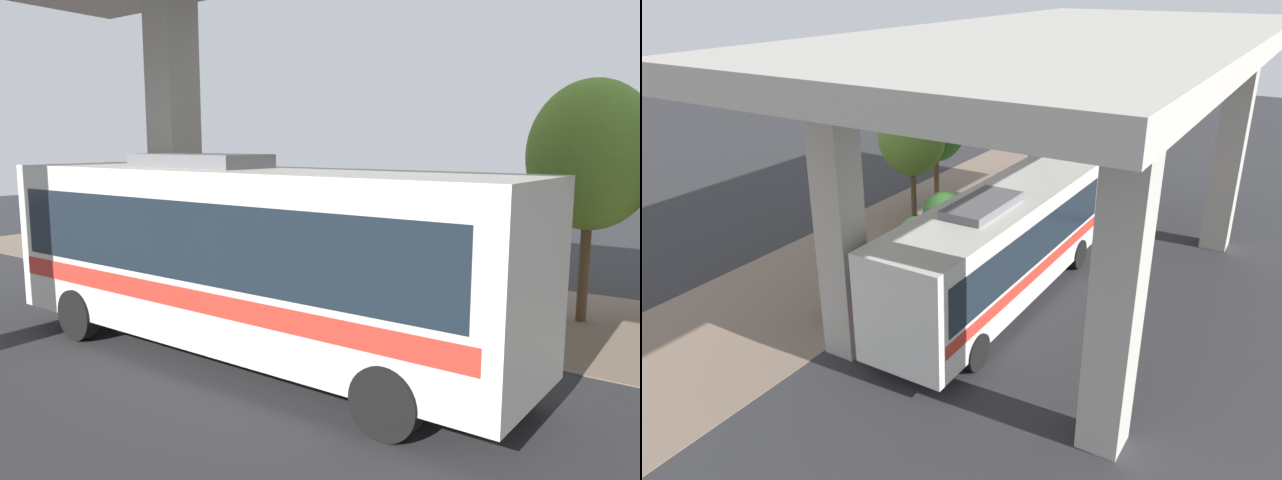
{
  "view_description": "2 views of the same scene",
  "coord_description": "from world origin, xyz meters",
  "views": [
    {
      "loc": [
        10.42,
        5.64,
        3.79
      ],
      "look_at": [
        0.39,
        -1.87,
        1.84
      ],
      "focal_mm": 35.0,
      "sensor_mm": 36.0,
      "label": 1
    },
    {
      "loc": [
        10.39,
        -16.72,
        9.26
      ],
      "look_at": [
        1.43,
        -1.83,
        1.8
      ],
      "focal_mm": 35.0,
      "sensor_mm": 36.0,
      "label": 2
    }
  ],
  "objects": [
    {
      "name": "ground_plane",
      "position": [
        0.0,
        0.0,
        0.0
      ],
      "size": [
        80.0,
        80.0,
        0.0
      ],
      "primitive_type": "plane",
      "color": "#2D2D30",
      "rests_on": "ground"
    },
    {
      "name": "sidewalk_strip",
      "position": [
        -3.0,
        0.0,
        0.01
      ],
      "size": [
        6.0,
        40.0,
        0.02
      ],
      "color": "#7A6656",
      "rests_on": "ground"
    },
    {
      "name": "overpass",
      "position": [
        4.0,
        0.0,
        6.88
      ],
      "size": [
        9.4,
        20.22,
        7.86
      ],
      "color": "#ADA89E",
      "rests_on": "ground"
    },
    {
      "name": "bus",
      "position": [
        2.69,
        -1.83,
        1.95
      ],
      "size": [
        2.56,
        10.26,
        3.6
      ],
      "color": "silver",
      "rests_on": "ground"
    },
    {
      "name": "fire_hydrant",
      "position": [
        -2.09,
        -3.15,
        0.52
      ],
      "size": [
        0.51,
        0.25,
        1.03
      ],
      "color": "#B21919",
      "rests_on": "ground"
    },
    {
      "name": "planter_front",
      "position": [
        -1.04,
        1.05,
        1.06
      ],
      "size": [
        1.61,
        1.61,
        2.04
      ],
      "color": "#ADA89E",
      "rests_on": "ground"
    },
    {
      "name": "planter_middle",
      "position": [
        -1.33,
        -4.3,
        0.87
      ],
      "size": [
        1.34,
        1.34,
        1.72
      ],
      "color": "#ADA89E",
      "rests_on": "ground"
    },
    {
      "name": "planter_back",
      "position": [
        -1.21,
        -0.5,
        0.8
      ],
      "size": [
        1.22,
        1.22,
        1.57
      ],
      "color": "#ADA89E",
      "rests_on": "ground"
    },
    {
      "name": "street_tree_near",
      "position": [
        -3.82,
        4.77,
        3.45
      ],
      "size": [
        2.61,
        2.61,
        5.03
      ],
      "color": "brown",
      "rests_on": "ground"
    },
    {
      "name": "street_tree_far",
      "position": [
        -3.32,
        2.35,
        3.54
      ],
      "size": [
        2.6,
        2.6,
        5.11
      ],
      "color": "brown",
      "rests_on": "ground"
    }
  ]
}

